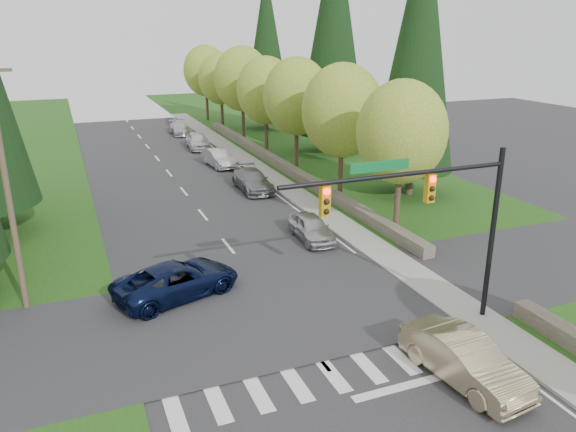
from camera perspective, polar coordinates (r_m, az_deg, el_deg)
grass_east at (r=38.50m, az=10.86°, el=2.03°), size 14.00×110.00×0.06m
cross_street at (r=22.98m, az=-0.81°, el=-9.54°), size 120.00×8.00×0.10m
sidewalk_east at (r=37.41m, az=1.29°, el=1.93°), size 1.80×80.00×0.13m
curb_east at (r=37.09m, az=0.09°, el=1.79°), size 0.20×80.00×0.13m
stone_wall_north at (r=45.10m, az=-0.73°, el=5.24°), size 0.70×40.00×0.70m
traffic_signal at (r=20.17m, az=14.47°, el=1.12°), size 8.70×0.37×6.80m
utility_pole at (r=23.70m, az=-26.67°, el=2.69°), size 1.60×0.24×10.00m
decid_tree_0 at (r=30.30m, az=11.48°, el=8.33°), size 4.80×4.80×8.37m
decid_tree_1 at (r=36.29m, az=5.54°, el=10.60°), size 5.20×5.20×8.80m
decid_tree_2 at (r=42.48m, az=0.89°, el=12.05°), size 5.00×5.00×8.82m
decid_tree_3 at (r=49.03m, az=-2.25°, el=12.63°), size 5.00×5.00×8.55m
decid_tree_4 at (r=55.63m, az=-4.68°, el=13.72°), size 5.40×5.40×9.18m
decid_tree_5 at (r=62.31m, az=-6.84°, el=13.70°), size 4.80×4.80×8.30m
decid_tree_6 at (r=69.06m, az=-8.37°, el=14.39°), size 5.20×5.20×8.86m
conifer_e_a at (r=37.51m, az=13.15°, el=16.61°), size 5.44×5.44×17.80m
conifer_e_b at (r=50.10m, az=4.68°, el=18.59°), size 6.12×6.12×19.80m
conifer_e_c at (r=62.63m, az=-2.19°, el=17.28°), size 5.10×5.10×16.80m
sedan_champagne at (r=19.37m, az=17.48°, el=-13.70°), size 2.17×4.86×1.55m
suv_navy at (r=24.21m, az=-11.21°, el=-6.40°), size 5.88×4.04×1.49m
parked_car_a at (r=29.97m, az=2.40°, el=-1.19°), size 1.78×4.04×1.35m
parked_car_b at (r=39.09m, az=-3.62°, el=3.62°), size 2.08×4.93×1.42m
parked_car_c at (r=46.09m, az=-7.04°, el=5.86°), size 1.95×4.48×1.43m
parked_car_d at (r=53.22m, az=-9.18°, el=7.56°), size 2.11×4.63×1.54m
parked_car_e at (r=60.89m, az=-10.91°, el=8.74°), size 1.94×4.54×1.30m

